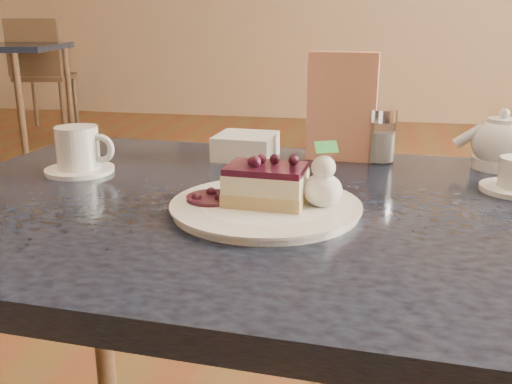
% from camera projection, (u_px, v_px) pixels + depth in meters
% --- Properties ---
extents(main_table, '(1.16, 0.81, 0.70)m').
position_uv_depth(main_table, '(273.00, 247.00, 0.88)').
color(main_table, '#19202F').
rests_on(main_table, ground).
extents(dessert_plate, '(0.27, 0.27, 0.01)m').
position_uv_depth(dessert_plate, '(266.00, 207.00, 0.81)').
color(dessert_plate, white).
rests_on(dessert_plate, main_table).
extents(cheesecake_slice, '(0.12, 0.09, 0.06)m').
position_uv_depth(cheesecake_slice, '(266.00, 185.00, 0.80)').
color(cheesecake_slice, tan).
rests_on(cheesecake_slice, dessert_plate).
extents(whipped_cream, '(0.05, 0.05, 0.05)m').
position_uv_depth(whipped_cream, '(323.00, 190.00, 0.79)').
color(whipped_cream, white).
rests_on(whipped_cream, dessert_plate).
extents(berry_sauce, '(0.07, 0.07, 0.01)m').
position_uv_depth(berry_sauce, '(212.00, 198.00, 0.83)').
color(berry_sauce, '#3F1021').
rests_on(berry_sauce, dessert_plate).
extents(coffee_set, '(0.13, 0.12, 0.08)m').
position_uv_depth(coffee_set, '(79.00, 152.00, 1.01)').
color(coffee_set, white).
rests_on(coffee_set, main_table).
extents(tea_set, '(0.16, 0.26, 0.10)m').
position_uv_depth(tea_set, '(503.00, 151.00, 1.01)').
color(tea_set, white).
rests_on(tea_set, main_table).
extents(menu_card, '(0.13, 0.04, 0.21)m').
position_uv_depth(menu_card, '(342.00, 107.00, 1.08)').
color(menu_card, beige).
rests_on(menu_card, main_table).
extents(sugar_shaker, '(0.06, 0.06, 0.10)m').
position_uv_depth(sugar_shaker, '(381.00, 135.00, 1.08)').
color(sugar_shaker, white).
rests_on(sugar_shaker, main_table).
extents(napkin_stack, '(0.12, 0.12, 0.05)m').
position_uv_depth(napkin_stack, '(246.00, 146.00, 1.12)').
color(napkin_stack, white).
rests_on(napkin_stack, main_table).
extents(bg_table_far_left, '(1.19, 1.89, 1.26)m').
position_uv_depth(bg_table_far_left, '(0.00, 138.00, 4.43)').
color(bg_table_far_left, '#19202F').
rests_on(bg_table_far_left, ground).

